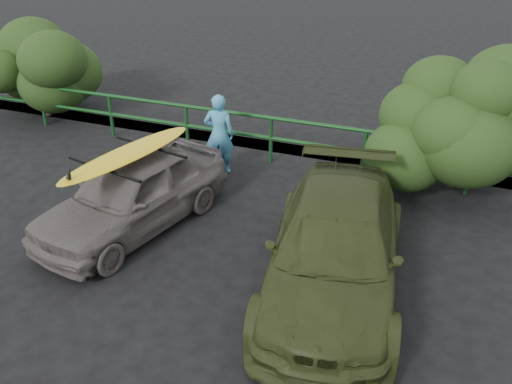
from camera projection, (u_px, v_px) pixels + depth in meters
ground at (92, 282)px, 8.53m from camera, size 80.00×80.00×0.00m
guardrail at (228, 133)px, 12.40m from camera, size 14.00×0.08×1.04m
shrub_left at (56, 82)px, 14.05m from camera, size 3.20×2.40×2.03m
shrub_right at (477, 125)px, 10.85m from camera, size 3.20×2.40×2.46m
sedan at (132, 194)px, 9.64m from camera, size 2.29×4.01×1.29m
olive_vehicle at (335, 249)px, 8.11m from camera, size 2.56×4.82×1.33m
man at (219, 134)px, 11.49m from camera, size 0.69×0.54×1.67m
roof_rack at (128, 158)px, 9.33m from camera, size 1.80×1.43×0.05m
surfboard at (128, 154)px, 9.29m from camera, size 1.19×2.92×0.08m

